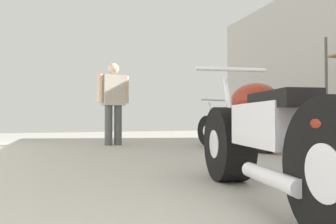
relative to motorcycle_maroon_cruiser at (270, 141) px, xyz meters
The scene contains 5 objects.
ground_plane 1.92m from the motorcycle_maroon_cruiser, 92.48° to the left, with size 18.12×18.12×0.00m, color #A8A399.
motorcycle_maroon_cruiser is the anchor object (origin of this frame).
motorcycle_black_naked 3.43m from the motorcycle_maroon_cruiser, 61.69° to the left, with size 0.69×1.93×0.90m.
mechanic_in_blue 4.66m from the motorcycle_maroon_cruiser, 92.85° to the left, with size 0.67×0.32×1.65m.
red_toolbox 2.70m from the motorcycle_maroon_cruiser, 43.10° to the left, with size 0.42×0.25×0.16m, color #B21919.
Camera 1 is at (-1.15, 0.30, 0.53)m, focal length 33.05 mm.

